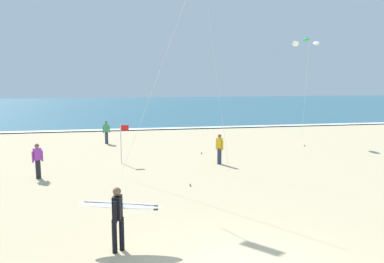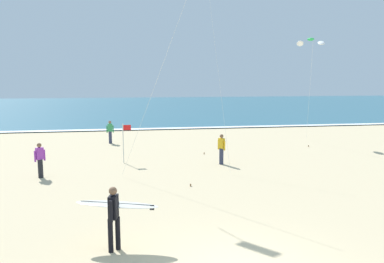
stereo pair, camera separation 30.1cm
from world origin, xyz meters
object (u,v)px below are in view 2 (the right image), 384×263
object	(u,v)px
bystander_green_top	(110,132)
lifeguard_flag	(124,139)
kite_arc_emerald_near	(311,42)
bystander_yellow_top	(221,149)
surfer_lead	(115,210)
bystander_purple_top	(40,160)

from	to	relation	value
bystander_green_top	lifeguard_flag	xyz separation A→B (m)	(1.06, -6.37, 0.45)
kite_arc_emerald_near	bystander_yellow_top	bearing A→B (deg)	-140.65
surfer_lead	bystander_yellow_top	size ratio (longest dim) A/B	1.43
kite_arc_emerald_near	bystander_yellow_top	size ratio (longest dim) A/B	4.63
surfer_lead	bystander_yellow_top	world-z (taller)	surfer_lead
lifeguard_flag	bystander_yellow_top	bearing A→B (deg)	-12.77
kite_arc_emerald_near	surfer_lead	bearing A→B (deg)	-130.22
surfer_lead	bystander_green_top	bearing A→B (deg)	93.33
surfer_lead	lifeguard_flag	world-z (taller)	lifeguard_flag
kite_arc_emerald_near	bystander_green_top	xyz separation A→B (m)	(-14.23, 0.81, -6.25)
surfer_lead	bystander_yellow_top	xyz separation A→B (m)	(5.11, 9.00, -0.23)
kite_arc_emerald_near	lifeguard_flag	distance (m)	15.42
bystander_yellow_top	bystander_purple_top	size ratio (longest dim) A/B	1.00
kite_arc_emerald_near	bystander_yellow_top	world-z (taller)	kite_arc_emerald_near
bystander_purple_top	lifeguard_flag	bearing A→B (deg)	32.74
bystander_green_top	lifeguard_flag	distance (m)	6.47
bystander_green_top	kite_arc_emerald_near	bearing A→B (deg)	-3.27
lifeguard_flag	kite_arc_emerald_near	bearing A→B (deg)	22.87
bystander_yellow_top	bystander_green_top	bearing A→B (deg)	128.97
bystander_yellow_top	lifeguard_flag	distance (m)	5.16
surfer_lead	lifeguard_flag	xyz separation A→B (m)	(0.10, 10.13, 0.22)
bystander_yellow_top	bystander_purple_top	distance (m)	8.81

